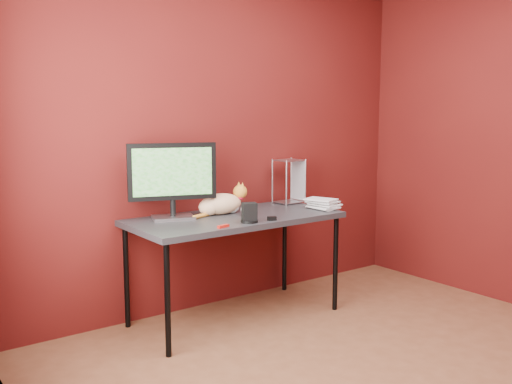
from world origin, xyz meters
TOP-DOWN VIEW (x-y plane):
  - room at (0.00, 0.00)m, footprint 3.52×3.52m
  - desk at (-0.15, 1.37)m, footprint 1.50×0.70m
  - monitor at (-0.56, 1.52)m, footprint 0.58×0.27m
  - cat at (-0.19, 1.49)m, footprint 0.48×0.19m
  - skull_mug at (-0.08, 1.31)m, footprint 0.09×0.09m
  - speaker at (-0.21, 1.12)m, footprint 0.12×0.11m
  - book_stack at (0.48, 1.22)m, footprint 0.23×0.26m
  - wire_rack at (0.52, 1.59)m, footprint 0.22×0.18m
  - pocket_knife at (-0.44, 1.08)m, footprint 0.09×0.04m
  - black_gadget at (-0.04, 1.08)m, footprint 0.06×0.05m
  - washer at (0.01, 1.12)m, footprint 0.04×0.04m

SIDE VIEW (x-z plane):
  - desk at x=-0.15m, z-range 0.32..1.07m
  - washer at x=0.01m, z-range 0.75..0.75m
  - pocket_knife at x=-0.44m, z-range 0.75..0.77m
  - black_gadget at x=-0.04m, z-range 0.75..0.78m
  - skull_mug at x=-0.08m, z-range 0.75..0.84m
  - speaker at x=-0.21m, z-range 0.75..0.88m
  - cat at x=-0.19m, z-range 0.72..0.94m
  - wire_rack at x=0.52m, z-range 0.75..1.10m
  - monitor at x=-0.56m, z-range 0.78..1.30m
  - book_stack at x=0.48m, z-range 0.75..1.63m
  - room at x=0.00m, z-range 0.14..2.75m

